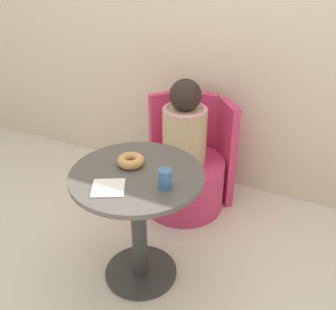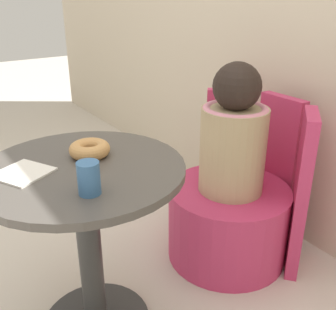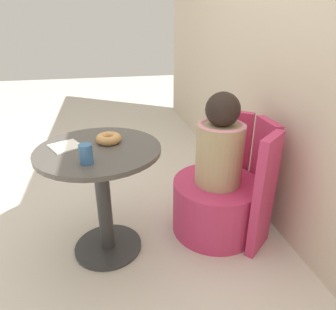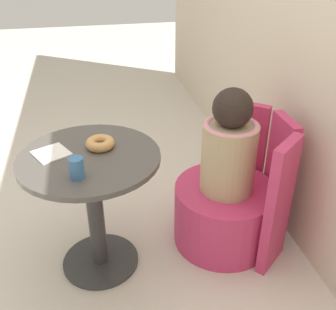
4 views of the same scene
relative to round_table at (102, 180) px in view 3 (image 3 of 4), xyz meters
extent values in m
plane|color=beige|center=(0.05, -0.02, -0.46)|extent=(12.00, 12.00, 0.00)
cube|color=beige|center=(0.05, 1.11, 0.74)|extent=(6.00, 0.06, 2.40)
cylinder|color=#333333|center=(0.00, 0.00, -0.45)|extent=(0.39, 0.39, 0.02)
cylinder|color=#333333|center=(0.00, 0.00, -0.14)|extent=(0.08, 0.08, 0.61)
cylinder|color=#4C4742|center=(0.00, 0.00, 0.17)|extent=(0.64, 0.64, 0.02)
cylinder|color=#C63360|center=(-0.04, 0.68, -0.29)|extent=(0.54, 0.54, 0.34)
cube|color=#C63360|center=(-0.04, 0.98, -0.10)|extent=(0.23, 0.05, 0.71)
cube|color=#C63360|center=(0.18, 0.87, -0.10)|extent=(0.19, 0.21, 0.71)
cube|color=#C63360|center=(-0.27, 0.87, -0.10)|extent=(0.19, 0.21, 0.71)
cylinder|color=tan|center=(-0.04, 0.68, 0.07)|extent=(0.28, 0.28, 0.37)
torus|color=pink|center=(-0.04, 0.68, 0.24)|extent=(0.27, 0.27, 0.04)
sphere|color=black|center=(-0.04, 0.68, 0.34)|extent=(0.19, 0.19, 0.19)
torus|color=tan|center=(-0.06, 0.06, 0.21)|extent=(0.13, 0.13, 0.05)
cylinder|color=#386699|center=(0.17, -0.05, 0.23)|extent=(0.06, 0.06, 0.09)
cube|color=silver|center=(-0.05, -0.16, 0.19)|extent=(0.19, 0.19, 0.01)
camera|label=1|loc=(0.81, -1.35, 1.17)|focal=42.00mm
camera|label=2|loc=(1.06, -0.40, 0.70)|focal=42.00mm
camera|label=3|loc=(1.45, 0.06, 0.78)|focal=32.00mm
camera|label=4|loc=(1.56, 0.03, 1.06)|focal=42.00mm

